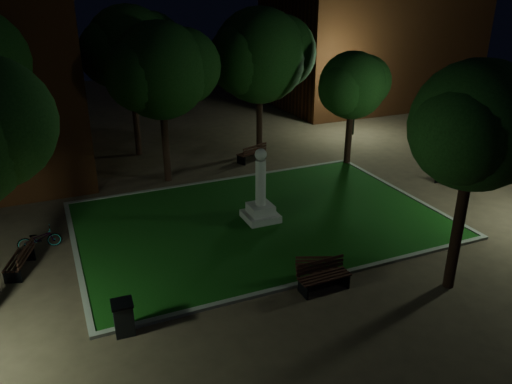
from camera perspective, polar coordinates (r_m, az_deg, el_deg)
The scene contains 18 objects.
ground at distance 20.01m, azimuth 2.86°, elevation -5.63°, with size 80.00×80.00×0.00m, color #4D3B2B.
lawn at distance 21.60m, azimuth 0.52°, elevation -3.23°, with size 15.00×10.00×0.08m, color #113F0E.
lawn_kerb at distance 21.59m, azimuth 0.52°, elevation -3.18°, with size 15.40×10.40×0.12m.
monument at distance 21.21m, azimuth 0.53°, elevation -1.00°, with size 1.40×1.40×3.20m.
building_far at distance 44.28m, azimuth 13.03°, elevation 17.66°, with size 16.00×10.00×12.00m, color #562711.
tree_north_wl at distance 25.01m, azimuth -10.63°, elevation 13.48°, with size 5.75×4.70×7.99m.
tree_north_er at distance 28.81m, azimuth 0.65°, elevation 15.31°, with size 6.48×5.29×8.42m.
tree_ne at distance 27.86m, azimuth 11.12°, elevation 11.87°, with size 4.44×3.63×6.26m.
tree_se at distance 16.35m, azimuth 24.07°, elevation 6.91°, with size 4.86×3.96×7.57m.
tree_far_north at distance 29.63m, azimuth -14.04°, elevation 15.48°, with size 5.97×4.88×8.53m.
lamppost_ne at distance 34.10m, azimuth 11.37°, elevation 11.32°, with size 1.18×0.28×4.26m.
bench_near_left at distance 17.51m, azimuth 6.99°, elevation -8.82°, with size 1.55×1.04×0.81m.
bench_near_right at distance 17.01m, azimuth 7.69°, elevation -9.56°, with size 1.82×0.66×0.99m.
bench_left_side at distance 19.66m, azimuth -25.28°, elevation -7.07°, with size 1.10×1.82×0.95m.
bench_right_side at distance 26.99m, azimuth 21.45°, elevation 1.48°, with size 1.10×1.76×0.91m.
bench_far_side at distance 28.73m, azimuth -0.45°, elevation 4.44°, with size 1.94×1.27×1.01m.
trash_bin at distance 15.41m, azimuth -14.91°, elevation -13.68°, with size 0.65×0.65×1.06m.
bicycle at distance 21.01m, azimuth -23.54°, elevation -4.90°, with size 0.56×1.60×0.84m, color black.
Camera 1 is at (-7.93, -15.72, 9.49)m, focal length 35.00 mm.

